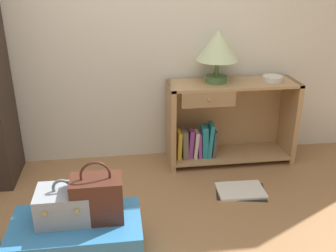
{
  "coord_description": "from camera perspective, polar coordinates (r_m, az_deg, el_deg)",
  "views": [
    {
      "loc": [
        -0.03,
        -1.64,
        1.57
      ],
      "look_at": [
        0.3,
        0.77,
        0.55
      ],
      "focal_mm": 41.64,
      "sensor_mm": 36.0,
      "label": 1
    }
  ],
  "objects": [
    {
      "name": "train_case",
      "position": [
        2.25,
        -14.99,
        -11.04
      ],
      "size": [
        0.29,
        0.24,
        0.25
      ],
      "color": "#8E99A3",
      "rests_on": "suitcase_large"
    },
    {
      "name": "bowl",
      "position": [
        3.25,
        15.07,
        6.72
      ],
      "size": [
        0.16,
        0.16,
        0.04
      ],
      "primitive_type": "cylinder",
      "color": "silver",
      "rests_on": "bookshelf"
    },
    {
      "name": "open_book_on_floor",
      "position": [
        2.98,
        10.58,
        -9.28
      ],
      "size": [
        0.41,
        0.33,
        0.02
      ],
      "color": "white",
      "rests_on": "ground_plane"
    },
    {
      "name": "table_lamp",
      "position": [
        3.08,
        7.29,
        11.37
      ],
      "size": [
        0.33,
        0.33,
        0.41
      ],
      "color": "#4C7542",
      "rests_on": "bookshelf"
    },
    {
      "name": "bookshelf",
      "position": [
        3.28,
        8.28,
        0.54
      ],
      "size": [
        1.05,
        0.35,
        0.69
      ],
      "color": "tan",
      "rests_on": "ground_plane"
    },
    {
      "name": "suitcase_large",
      "position": [
        2.34,
        -13.09,
        -15.99
      ],
      "size": [
        0.73,
        0.44,
        0.26
      ],
      "color": "teal",
      "rests_on": "ground_plane"
    },
    {
      "name": "back_wall",
      "position": [
        3.15,
        -7.52,
        17.7
      ],
      "size": [
        6.4,
        0.1,
        2.6
      ],
      "primitive_type": "cube",
      "color": "silver",
      "rests_on": "ground_plane"
    },
    {
      "name": "handbag",
      "position": [
        2.19,
        -10.31,
        -10.34
      ],
      "size": [
        0.28,
        0.18,
        0.36
      ],
      "color": "#472319",
      "rests_on": "suitcase_large"
    }
  ]
}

